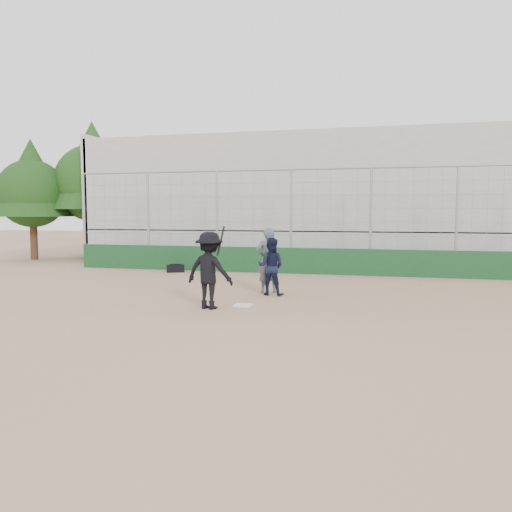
% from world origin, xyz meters
% --- Properties ---
extents(ground, '(90.00, 90.00, 0.00)m').
position_xyz_m(ground, '(0.00, 0.00, 0.00)').
color(ground, '#825E46').
rests_on(ground, ground).
extents(home_plate, '(0.44, 0.44, 0.02)m').
position_xyz_m(home_plate, '(0.00, 0.00, 0.01)').
color(home_plate, white).
rests_on(home_plate, ground).
extents(backstop, '(18.10, 0.25, 4.04)m').
position_xyz_m(backstop, '(0.00, 7.00, 0.96)').
color(backstop, '#12391B').
rests_on(backstop, ground).
extents(bleachers, '(20.25, 6.70, 6.98)m').
position_xyz_m(bleachers, '(0.00, 11.95, 2.92)').
color(bleachers, '#9E9E9E').
rests_on(bleachers, ground).
extents(tree_left, '(4.48, 4.48, 7.00)m').
position_xyz_m(tree_left, '(-11.00, 11.00, 4.39)').
color(tree_left, '#342013').
rests_on(tree_left, ground).
extents(tree_right, '(3.84, 3.84, 6.00)m').
position_xyz_m(tree_right, '(-13.50, 9.50, 3.76)').
color(tree_right, '#362013').
rests_on(tree_right, ground).
extents(batter_at_plate, '(1.33, 0.92, 2.03)m').
position_xyz_m(batter_at_plate, '(-0.70, -0.54, 0.95)').
color(batter_at_plate, black).
rests_on(batter_at_plate, ground).
extents(catcher_crouched, '(0.89, 0.74, 1.12)m').
position_xyz_m(catcher_crouched, '(0.35, 1.75, 0.56)').
color(catcher_crouched, black).
rests_on(catcher_crouched, ground).
extents(umpire, '(0.80, 0.64, 1.73)m').
position_xyz_m(umpire, '(0.17, 2.20, 0.86)').
color(umpire, '#4A515E').
rests_on(umpire, ground).
extents(equipment_bag, '(0.75, 0.56, 0.34)m').
position_xyz_m(equipment_bag, '(-4.49, 6.22, 0.15)').
color(equipment_bag, black).
rests_on(equipment_bag, ground).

